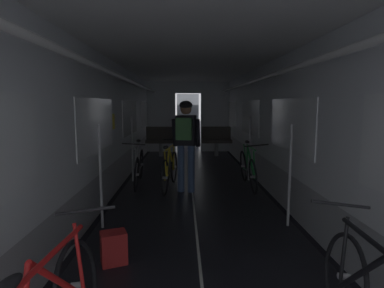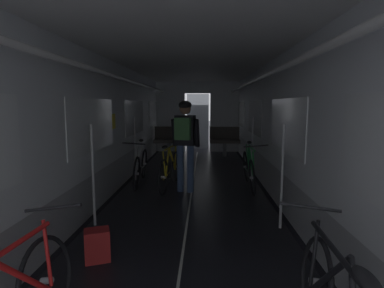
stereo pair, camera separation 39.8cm
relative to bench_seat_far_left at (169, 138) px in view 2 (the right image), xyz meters
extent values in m
cube|color=black|center=(-0.51, -4.82, -0.56)|extent=(0.08, 11.50, 0.01)
cube|color=black|center=(2.31, -4.82, -0.56)|extent=(0.08, 11.50, 0.01)
cube|color=beige|center=(0.90, -4.82, -0.56)|extent=(0.03, 11.27, 0.00)
cube|color=#9EA0A5|center=(-0.61, -4.82, -0.27)|extent=(0.12, 11.50, 0.60)
cube|color=silver|center=(-0.61, -4.82, 0.96)|extent=(0.12, 11.50, 1.85)
cube|color=white|center=(-0.54, -5.40, 0.78)|extent=(0.02, 1.90, 0.80)
cube|color=white|center=(-0.54, -2.52, 0.78)|extent=(0.02, 1.90, 0.80)
cube|color=white|center=(-0.54, 0.35, 0.78)|extent=(0.02, 1.90, 0.80)
cube|color=yellow|center=(-0.54, -4.33, 0.78)|extent=(0.01, 0.20, 0.28)
cylinder|color=white|center=(-0.27, -4.82, 1.53)|extent=(0.07, 11.04, 0.07)
cylinder|color=#B7BABF|center=(-0.37, -5.97, 0.13)|extent=(0.04, 0.04, 1.40)
cylinder|color=#B7BABF|center=(-0.37, -3.37, 0.13)|extent=(0.04, 0.04, 1.40)
cube|color=#9EA0A5|center=(2.41, -4.82, -0.27)|extent=(0.12, 11.50, 0.60)
cube|color=silver|center=(2.41, -4.82, 0.96)|extent=(0.12, 11.50, 1.85)
cube|color=white|center=(2.35, -5.40, 0.78)|extent=(0.02, 1.90, 0.80)
cube|color=white|center=(2.35, -2.52, 0.78)|extent=(0.02, 1.90, 0.80)
cube|color=white|center=(2.35, 0.35, 0.78)|extent=(0.02, 1.90, 0.80)
cube|color=yellow|center=(2.35, -5.39, 0.78)|extent=(0.01, 0.20, 0.28)
cylinder|color=white|center=(2.07, -4.82, 1.53)|extent=(0.07, 11.04, 0.07)
cylinder|color=#B7BABF|center=(2.17, -5.97, 0.13)|extent=(0.04, 0.04, 1.40)
cylinder|color=#B7BABF|center=(2.17, -3.37, 0.13)|extent=(0.04, 0.04, 1.40)
cube|color=silver|center=(-0.05, 0.99, 0.66)|extent=(1.00, 0.12, 2.45)
cube|color=silver|center=(1.85, 0.99, 0.66)|extent=(1.00, 0.12, 2.45)
cube|color=silver|center=(0.90, 0.99, 1.68)|extent=(0.90, 0.12, 0.40)
cube|color=#4C4F54|center=(0.90, 1.69, 0.46)|extent=(0.81, 0.04, 2.05)
cube|color=white|center=(0.90, -4.82, 1.94)|extent=(3.14, 11.62, 0.12)
cylinder|color=gray|center=(0.00, -0.07, -0.35)|extent=(0.12, 0.12, 0.44)
cube|color=#47423D|center=(0.00, -0.07, -0.08)|extent=(0.96, 0.44, 0.10)
cube|color=#47423D|center=(0.00, 0.12, 0.17)|extent=(0.96, 0.08, 0.40)
torus|color=gray|center=(-0.43, 0.15, 0.37)|extent=(0.14, 0.14, 0.02)
cylinder|color=gray|center=(1.80, -0.07, -0.35)|extent=(0.12, 0.12, 0.44)
cube|color=#47423D|center=(1.80, -0.07, -0.08)|extent=(0.96, 0.44, 0.10)
cube|color=#47423D|center=(1.80, 0.12, 0.17)|extent=(0.96, 0.08, 0.40)
torus|color=gray|center=(1.37, 0.15, 0.37)|extent=(0.14, 0.14, 0.02)
torus|color=black|center=(2.04, -3.44, -0.23)|extent=(0.11, 0.67, 0.67)
cylinder|color=#B2B2B7|center=(2.04, -3.44, -0.23)|extent=(0.09, 0.05, 0.06)
torus|color=black|center=(2.02, -4.46, -0.23)|extent=(0.11, 0.67, 0.67)
cylinder|color=#B2B2B7|center=(2.02, -4.46, -0.23)|extent=(0.09, 0.05, 0.06)
cylinder|color=#1E8438|center=(2.04, -4.14, -0.01)|extent=(0.08, 0.54, 0.56)
cylinder|color=#1E8438|center=(2.05, -3.73, -0.01)|extent=(0.09, 0.34, 0.55)
cylinder|color=#1E8438|center=(2.07, -3.99, 0.25)|extent=(0.05, 0.82, 0.04)
cylinder|color=#1E8438|center=(2.06, -3.51, 0.01)|extent=(0.07, 0.16, 0.49)
cylinder|color=#1E8438|center=(2.03, -3.66, -0.26)|extent=(0.04, 0.45, 0.07)
cylinder|color=#1E8438|center=(2.04, -4.43, 0.01)|extent=(0.07, 0.09, 0.49)
cylinder|color=black|center=(2.02, -3.89, -0.28)|extent=(0.03, 0.17, 0.17)
ellipsoid|color=black|center=(2.08, -3.56, 0.31)|extent=(0.10, 0.24, 0.07)
cylinder|color=black|center=(2.07, -4.45, 0.35)|extent=(0.44, 0.03, 0.06)
torus|color=black|center=(-0.05, -7.90, -0.24)|extent=(0.19, 0.68, 0.67)
cylinder|color=#B2B2B7|center=(-0.05, -7.90, -0.24)|extent=(0.10, 0.06, 0.06)
cylinder|color=red|center=(-0.04, -8.21, -0.02)|extent=(0.16, 0.53, 0.56)
cylinder|color=red|center=(-0.02, -8.37, 0.24)|extent=(0.10, 0.82, 0.04)
cylinder|color=red|center=(-0.02, -7.93, 0.00)|extent=(0.10, 0.10, 0.49)
cylinder|color=black|center=(0.03, -7.91, 0.34)|extent=(0.44, 0.06, 0.09)
torus|color=black|center=(-0.21, -3.19, -0.23)|extent=(0.11, 0.67, 0.67)
cylinder|color=#B2B2B7|center=(-0.21, -3.19, -0.23)|extent=(0.10, 0.05, 0.06)
torus|color=black|center=(-0.16, -4.21, -0.23)|extent=(0.11, 0.67, 0.67)
cylinder|color=#B2B2B7|center=(-0.16, -4.21, -0.23)|extent=(0.10, 0.05, 0.06)
cylinder|color=#ADAFB5|center=(-0.19, -3.90, -0.01)|extent=(0.05, 0.54, 0.56)
cylinder|color=#ADAFB5|center=(-0.21, -3.49, -0.01)|extent=(0.08, 0.34, 0.55)
cylinder|color=#ADAFB5|center=(-0.22, -3.74, 0.25)|extent=(0.07, 0.82, 0.04)
cylinder|color=#ADAFB5|center=(-0.22, -3.26, 0.01)|extent=(0.05, 0.17, 0.49)
cylinder|color=#ADAFB5|center=(-0.20, -3.42, -0.26)|extent=(0.05, 0.45, 0.07)
cylinder|color=#ADAFB5|center=(-0.18, -4.18, 0.01)|extent=(0.06, 0.09, 0.49)
cylinder|color=black|center=(-0.19, -3.64, -0.28)|extent=(0.03, 0.17, 0.17)
ellipsoid|color=black|center=(-0.24, -3.31, 0.31)|extent=(0.10, 0.24, 0.07)
cylinder|color=black|center=(-0.20, -4.20, 0.35)|extent=(0.44, 0.04, 0.05)
torus|color=black|center=(1.98, -7.83, -0.23)|extent=(0.15, 0.67, 0.67)
cylinder|color=#B2B2B7|center=(1.98, -7.83, -0.23)|extent=(0.10, 0.05, 0.06)
cylinder|color=black|center=(1.94, -8.15, -0.02)|extent=(0.08, 0.54, 0.56)
cylinder|color=black|center=(1.90, -8.30, 0.25)|extent=(0.08, 0.82, 0.04)
cylinder|color=black|center=(1.95, -7.86, 0.01)|extent=(0.09, 0.09, 0.49)
ellipsoid|color=black|center=(1.87, -8.73, 0.31)|extent=(0.11, 0.24, 0.07)
cylinder|color=black|center=(1.92, -7.84, 0.35)|extent=(0.44, 0.05, 0.07)
cylinder|color=#384C75|center=(0.69, -4.22, -0.12)|extent=(0.13, 0.13, 0.90)
cylinder|color=#384C75|center=(0.88, -4.26, -0.12)|extent=(0.13, 0.13, 0.90)
cube|color=black|center=(0.78, -4.24, 0.61)|extent=(0.40, 0.29, 0.56)
cylinder|color=black|center=(0.57, -4.18, 0.56)|extent=(0.13, 0.21, 0.53)
cylinder|color=black|center=(1.00, -4.27, 0.56)|extent=(0.13, 0.21, 0.53)
sphere|color=#9E7051|center=(0.78, -4.24, 1.01)|extent=(0.21, 0.21, 0.21)
ellipsoid|color=black|center=(0.78, -4.24, 1.08)|extent=(0.29, 0.32, 0.16)
cube|color=#3D703D|center=(0.75, -4.41, 0.65)|extent=(0.31, 0.21, 0.40)
torus|color=black|center=(0.39, -4.50, -0.23)|extent=(0.13, 0.67, 0.67)
cylinder|color=#B2B2B7|center=(0.39, -4.50, -0.23)|extent=(0.10, 0.06, 0.05)
torus|color=black|center=(0.53, -3.49, -0.23)|extent=(0.13, 0.67, 0.67)
cylinder|color=#B2B2B7|center=(0.53, -3.49, -0.23)|extent=(0.10, 0.06, 0.05)
cylinder|color=yellow|center=(0.49, -3.80, -0.01)|extent=(0.11, 0.54, 0.56)
cylinder|color=yellow|center=(0.43, -4.21, -0.01)|extent=(0.08, 0.34, 0.55)
cylinder|color=yellow|center=(0.47, -3.95, 0.25)|extent=(0.14, 0.82, 0.03)
cylinder|color=yellow|center=(0.40, -4.43, 0.01)|extent=(0.05, 0.16, 0.49)
cylinder|color=yellow|center=(0.43, -4.28, -0.26)|extent=(0.08, 0.45, 0.07)
cylinder|color=yellow|center=(0.53, -3.52, 0.01)|extent=(0.04, 0.09, 0.49)
cylinder|color=black|center=(0.46, -4.05, -0.28)|extent=(0.03, 0.17, 0.17)
ellipsoid|color=black|center=(0.41, -4.38, 0.31)|extent=(0.12, 0.25, 0.06)
cylinder|color=black|center=(0.53, -3.50, 0.35)|extent=(0.44, 0.08, 0.02)
cube|color=maroon|center=(0.00, -6.95, -0.40)|extent=(0.31, 0.28, 0.34)
camera|label=1|loc=(0.74, -10.08, 1.09)|focal=29.29mm
camera|label=2|loc=(1.14, -10.08, 1.09)|focal=29.29mm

